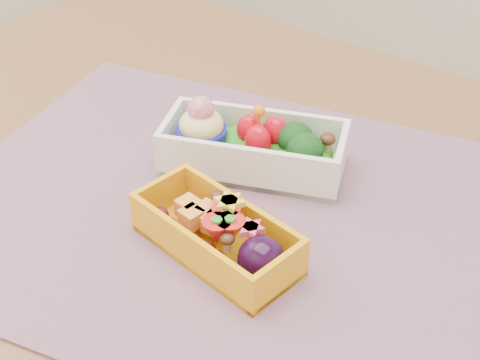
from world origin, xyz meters
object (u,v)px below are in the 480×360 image
Objects in this scene: table at (273,294)px; placemat at (231,211)px; bento_yellow at (219,234)px; bento_white at (253,147)px.

placemat is at bearing -166.24° from table.
table is 0.11m from placemat.
table is 7.12× the size of bento_yellow.
bento_yellow reaches higher than table.
placemat is (-0.05, -0.01, 0.10)m from table.
placemat is 3.42× the size of bento_yellow.
bento_white is at bearing 139.68° from table.
bento_yellow is (0.05, -0.13, -0.00)m from bento_white.
bento_white is at bearing 121.46° from bento_yellow.
table is at bearing -61.94° from bento_white.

